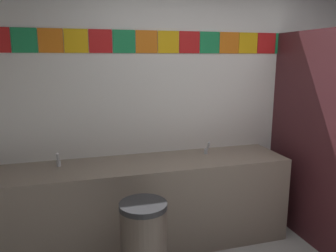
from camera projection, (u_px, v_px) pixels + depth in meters
The scene contains 6 objects.
wall_back at pixel (206, 103), 3.46m from camera, with size 4.48×0.09×2.58m.
vanity_counter at pixel (140, 204), 3.10m from camera, with size 2.80×0.60×0.82m.
faucet_left at pixel (58, 161), 2.90m from camera, with size 0.04×0.10×0.14m.
faucet_right at pixel (207, 149), 3.28m from camera, with size 0.04×0.10×0.14m.
toilet at pixel (334, 196), 3.55m from camera, with size 0.39×0.49×0.74m.
trash_bin at pixel (144, 252), 2.40m from camera, with size 0.34×0.34×0.77m.
Camera 1 is at (-1.34, -1.48, 1.77)m, focal length 35.45 mm.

